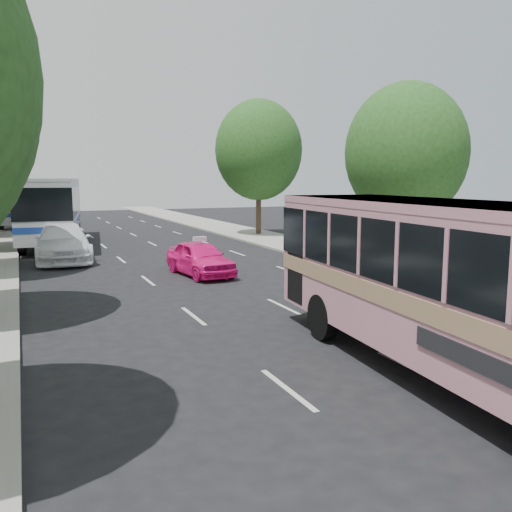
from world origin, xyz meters
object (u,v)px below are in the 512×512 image
pink_bus (457,271)px  tour_coach_rear (24,200)px  pink_taxi (200,258)px  white_pickup (63,242)px  tour_coach_front (52,205)px

pink_bus → tour_coach_rear: size_ratio=0.89×
pink_bus → pink_taxi: pink_bus is taller
pink_taxi → white_pickup: size_ratio=0.68×
white_pickup → tour_coach_front: bearing=92.7°
pink_bus → white_pickup: 20.52m
pink_taxi → tour_coach_rear: tour_coach_rear is taller
white_pickup → pink_bus: bearing=-70.9°
tour_coach_front → tour_coach_rear: (-1.48, 14.31, -0.18)m
tour_coach_front → tour_coach_rear: tour_coach_front is taller
pink_bus → white_pickup: bearing=111.0°
pink_bus → tour_coach_front: bearing=106.6°
pink_taxi → tour_coach_rear: bearing=96.1°
pink_taxi → white_pickup: (-4.84, 6.47, 0.18)m
white_pickup → tour_coach_rear: size_ratio=0.49×
pink_bus → tour_coach_rear: tour_coach_rear is taller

